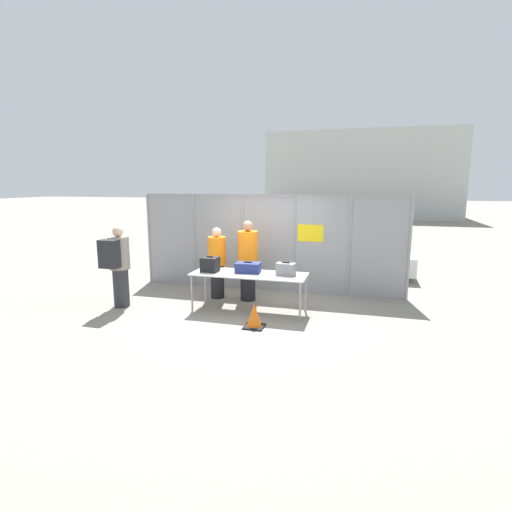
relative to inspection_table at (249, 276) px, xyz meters
The scene contains 12 objects.
ground_plane 0.75m from the inspection_table, 125.42° to the right, with size 120.00×120.00×0.00m, color gray.
fence_section 1.78m from the inspection_table, 90.59° to the left, with size 6.51×0.07×2.34m.
inspection_table is the anchor object (origin of this frame).
suitcase_black 0.85m from the inspection_table, behind, with size 0.35×0.32×0.32m.
suitcase_navy 0.18m from the inspection_table, 117.23° to the left, with size 0.53×0.37×0.23m.
suitcase_grey 0.77m from the inspection_table, ahead, with size 0.40×0.25×0.27m.
traveler_hooded 2.77m from the inspection_table, behind, with size 0.43×0.66×1.72m.
security_worker_near 0.83m from the inspection_table, 108.22° to the left, with size 0.44×0.44×1.79m.
security_worker_far 1.25m from the inspection_table, 142.10° to the left, with size 0.40×0.40×1.62m.
utility_trailer 4.33m from the inspection_table, 64.64° to the left, with size 4.46×1.92×0.65m.
distant_hangar 29.40m from the inspection_table, 86.68° to the left, with size 14.15×13.39×6.44m.
traffic_cone 1.09m from the inspection_table, 67.84° to the right, with size 0.36×0.36×0.45m.
Camera 1 is at (2.27, -7.54, 2.59)m, focal length 28.00 mm.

